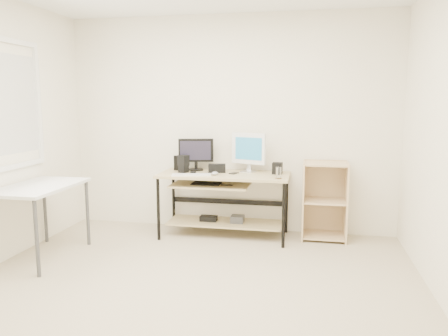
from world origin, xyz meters
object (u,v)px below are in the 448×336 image
desk (222,191)px  white_imac (249,150)px  audio_controller (178,163)px  side_table (39,193)px  shelf_unit (324,200)px  black_monitor (196,152)px

desk → white_imac: bearing=28.6°
desk → audio_controller: (-0.57, 0.14, 0.30)m
side_table → white_imac: bearing=32.1°
shelf_unit → side_table: bearing=-156.7°
desk → audio_controller: audio_controller is taller
side_table → desk: bearing=32.7°
black_monitor → white_imac: size_ratio=0.90×
desk → shelf_unit: size_ratio=1.67×
desk → audio_controller: bearing=166.6°
shelf_unit → black_monitor: bearing=179.8°
desk → black_monitor: size_ratio=3.58×
desk → shelf_unit: (1.18, 0.16, -0.09)m
desk → white_imac: white_imac is taller
black_monitor → audio_controller: (-0.22, -0.03, -0.13)m
side_table → shelf_unit: 3.09m
white_imac → audio_controller: size_ratio=2.58×
desk → black_monitor: (-0.35, 0.17, 0.43)m
shelf_unit → black_monitor: (-1.53, 0.00, 0.52)m
shelf_unit → black_monitor: size_ratio=2.15×
desk → shelf_unit: shelf_unit is taller
audio_controller → desk: bearing=-17.0°
desk → side_table: size_ratio=1.50×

